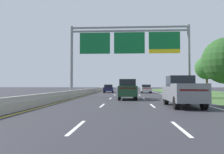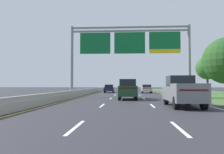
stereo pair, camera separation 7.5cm
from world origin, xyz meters
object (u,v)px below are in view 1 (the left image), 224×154
car_silver_right_lane_sedan (146,89)px  car_navy_left_lane_sedan (109,88)px  pickup_truck_grey (183,91)px  car_darkgreen_centre_lane_suv (127,89)px  roadside_tree_far (207,68)px  overhead_sign_gantry (129,46)px

car_silver_right_lane_sedan → car_navy_left_lane_sedan: (-7.16, 1.21, 0.00)m
pickup_truck_grey → car_darkgreen_centre_lane_suv: 8.92m
roadside_tree_far → car_navy_left_lane_sedan: bearing=168.9°
car_darkgreen_centre_lane_suv → car_silver_right_lane_sedan: bearing=-10.8°
roadside_tree_far → overhead_sign_gantry: bearing=-136.5°
car_silver_right_lane_sedan → roadside_tree_far: 11.35m
overhead_sign_gantry → car_darkgreen_centre_lane_suv: size_ratio=3.19×
pickup_truck_grey → car_navy_left_lane_sedan: (-7.45, 29.20, -0.26)m
car_darkgreen_centre_lane_suv → car_silver_right_lane_sedan: (3.56, 19.95, -0.28)m
roadside_tree_far → car_darkgreen_centre_lane_suv: bearing=-128.5°
car_darkgreen_centre_lane_suv → roadside_tree_far: (14.05, 17.68, 3.40)m
car_silver_right_lane_sedan → roadside_tree_far: size_ratio=0.68×
pickup_truck_grey → car_navy_left_lane_sedan: 30.14m
overhead_sign_gantry → car_silver_right_lane_sedan: size_ratio=3.40×
car_silver_right_lane_sedan → roadside_tree_far: bearing=-101.0°
car_darkgreen_centre_lane_suv → car_navy_left_lane_sedan: 21.46m
car_navy_left_lane_sedan → overhead_sign_gantry: bearing=-167.8°
car_darkgreen_centre_lane_suv → car_navy_left_lane_sedan: car_darkgreen_centre_lane_suv is taller
car_silver_right_lane_sedan → car_navy_left_lane_sedan: 7.26m
overhead_sign_gantry → pickup_truck_grey: (3.58, -12.67, -5.33)m
car_darkgreen_centre_lane_suv → car_navy_left_lane_sedan: (-3.59, 21.16, -0.28)m
overhead_sign_gantry → pickup_truck_grey: overhead_sign_gantry is taller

